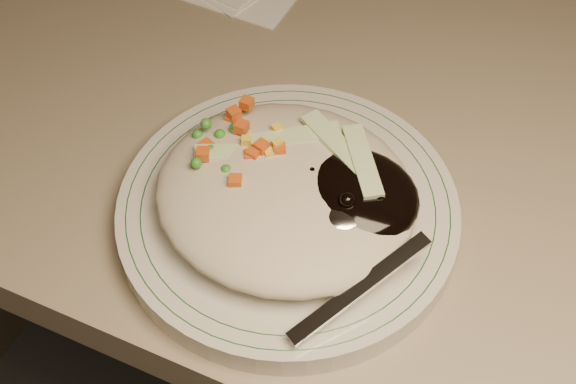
% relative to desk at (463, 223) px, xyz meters
% --- Properties ---
extents(desk, '(1.40, 0.70, 0.74)m').
position_rel_desk_xyz_m(desk, '(0.00, 0.00, 0.00)').
color(desk, gray).
rests_on(desk, ground).
extents(plate, '(0.26, 0.26, 0.02)m').
position_rel_desk_xyz_m(plate, '(-0.11, -0.21, 0.21)').
color(plate, beige).
rests_on(plate, desk).
extents(plate_rim, '(0.24, 0.24, 0.00)m').
position_rel_desk_xyz_m(plate_rim, '(-0.11, -0.21, 0.22)').
color(plate_rim, '#144723').
rests_on(plate_rim, plate).
extents(meal, '(0.21, 0.19, 0.05)m').
position_rel_desk_xyz_m(meal, '(-0.11, -0.21, 0.24)').
color(meal, '#B4AA92').
rests_on(meal, plate).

